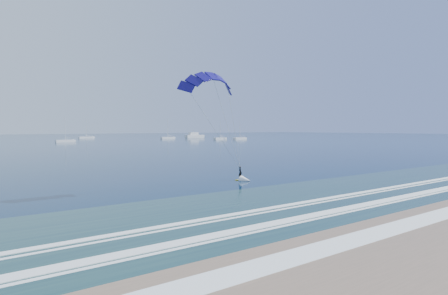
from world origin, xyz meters
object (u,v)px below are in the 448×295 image
at_px(sailboat_4, 86,137).
at_px(sailboat_3, 65,141).
at_px(sailboat_5, 168,138).
at_px(motor_yacht, 194,136).
at_px(sailboat_6, 220,138).
at_px(sailboat_7, 240,138).
at_px(kitesurfer_rig, 227,126).

bearing_deg(sailboat_4, sailboat_3, -116.35).
bearing_deg(sailboat_3, sailboat_5, 18.35).
bearing_deg(sailboat_3, motor_yacht, 19.54).
distance_m(sailboat_3, sailboat_6, 84.53).
height_order(sailboat_3, sailboat_6, sailboat_3).
relative_size(sailboat_3, sailboat_4, 0.93).
height_order(motor_yacht, sailboat_7, sailboat_7).
bearing_deg(motor_yacht, sailboat_5, -157.54).
height_order(sailboat_5, sailboat_6, sailboat_5).
bearing_deg(sailboat_4, sailboat_6, -53.89).
height_order(motor_yacht, sailboat_6, sailboat_6).
relative_size(sailboat_4, sailboat_7, 1.20).
relative_size(sailboat_3, sailboat_5, 0.97).
distance_m(motor_yacht, sailboat_6, 44.41).
xyz_separation_m(kitesurfer_rig, sailboat_7, (121.49, 142.60, -6.28)).
bearing_deg(sailboat_5, sailboat_6, -63.04).
distance_m(motor_yacht, sailboat_7, 47.98).
height_order(sailboat_3, sailboat_7, sailboat_3).
bearing_deg(motor_yacht, sailboat_4, 155.21).
distance_m(sailboat_5, sailboat_6, 35.88).
bearing_deg(kitesurfer_rig, sailboat_3, 80.36).
xyz_separation_m(kitesurfer_rig, sailboat_5, (94.40, 179.45, -6.26)).
bearing_deg(sailboat_6, motor_yacht, 76.14).
bearing_deg(sailboat_7, sailboat_5, 126.33).
distance_m(kitesurfer_rig, sailboat_6, 184.48).
bearing_deg(sailboat_5, kitesurfer_rig, -117.75).
bearing_deg(kitesurfer_rig, sailboat_7, 49.57).
height_order(sailboat_4, sailboat_5, sailboat_4).
xyz_separation_m(sailboat_6, sailboat_7, (10.83, -4.86, -0.01)).
bearing_deg(sailboat_6, sailboat_7, -24.19).
xyz_separation_m(motor_yacht, sailboat_7, (0.19, -47.97, -0.81)).
relative_size(sailboat_3, sailboat_7, 1.11).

